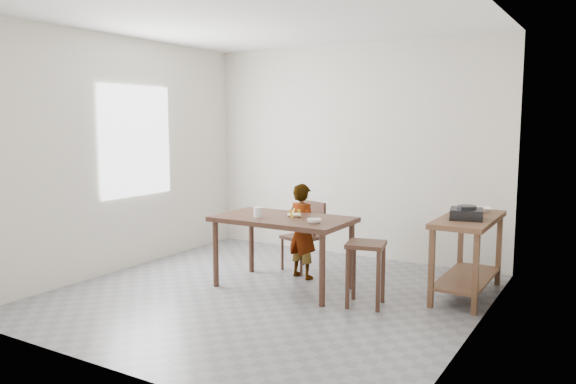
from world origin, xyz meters
The scene contains 17 objects.
floor centered at (0.00, 0.00, -0.02)m, with size 4.00×4.00×0.04m, color slate.
ceiling centered at (0.00, 0.00, 2.72)m, with size 4.00×4.00×0.04m, color white.
wall_back centered at (0.00, 2.02, 1.35)m, with size 4.00×0.04×2.70m, color silver.
wall_front centered at (0.00, -2.02, 1.35)m, with size 4.00×0.04×2.70m, color silver.
wall_left centered at (-2.02, 0.00, 1.35)m, with size 0.04×4.00×2.70m, color silver.
wall_right centered at (2.02, 0.00, 1.35)m, with size 0.04×4.00×2.70m, color silver.
window_pane centered at (-1.97, 0.20, 1.50)m, with size 0.02×1.10×1.30m, color white.
dining_table centered at (0.00, 0.30, 0.38)m, with size 1.40×0.80×0.75m, color #3F261B, non-canonical shape.
prep_counter centered at (1.72, 1.00, 0.40)m, with size 0.50×1.20×0.80m, color brown, non-canonical shape.
child centered at (-0.01, 0.73, 0.53)m, with size 0.39×0.25×1.06m, color white.
dining_chair centered at (-0.16, 0.99, 0.40)m, with size 0.39×0.39×0.80m, color #3F261B, non-canonical shape.
stool centered at (0.97, 0.20, 0.31)m, with size 0.35×0.35×0.61m, color #3F261B, non-canonical shape.
glass_tumbler centered at (-0.22, 0.16, 0.80)m, with size 0.08×0.08×0.10m, color white.
small_bowl centered at (0.45, 0.15, 0.77)m, with size 0.14×0.14×0.04m, color white.
banana centered at (0.11, 0.35, 0.78)m, with size 0.17×0.12×0.06m, color gold, non-canonical shape.
serving_bowl centered at (1.76, 1.35, 0.83)m, with size 0.21×0.21×0.05m, color white.
gas_burner centered at (1.73, 0.86, 0.85)m, with size 0.30×0.30×0.10m, color black.
Camera 1 is at (2.98, -4.59, 1.74)m, focal length 35.00 mm.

